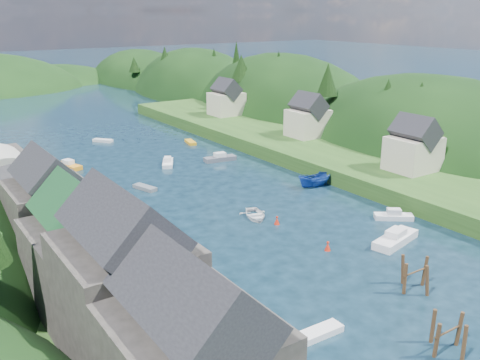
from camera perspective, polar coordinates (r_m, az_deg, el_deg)
ground at (r=89.43m, az=-7.91°, el=1.09°), size 600.00×600.00×0.00m
hillside_right at (r=135.27m, az=4.67°, el=3.62°), size 36.00×245.56×48.00m
far_hills at (r=208.07m, az=-22.96°, el=6.27°), size 103.00×68.00×44.00m
hill_trees at (r=101.24m, az=-11.94°, el=9.25°), size 92.34×150.45×12.55m
quay_left at (r=54.75m, az=-16.58°, el=-9.39°), size 12.00×110.00×2.00m
terrace_left_grass at (r=53.36m, az=-23.87°, el=-10.67°), size 12.00×110.00×2.50m
quayside_buildings at (r=39.86m, az=-13.94°, el=-9.94°), size 8.00×35.84×12.90m
boat_sheds at (r=70.12m, az=-23.27°, el=-0.35°), size 7.00×21.00×7.50m
terrace_right at (r=94.79m, az=8.51°, el=2.77°), size 16.00×120.00×2.40m
right_bank_cottages at (r=101.77m, az=6.72°, el=6.55°), size 9.00×59.24×8.41m
piling_cluster_near at (r=45.68m, az=21.29°, el=-15.38°), size 3.32×3.09×3.55m
piling_cluster_far at (r=53.63m, az=18.14°, el=-9.84°), size 3.36×3.12×3.63m
channel_buoy_near at (r=59.86m, az=9.34°, el=-7.00°), size 0.70×0.70×1.10m
channel_buoy_far at (r=66.15m, az=3.96°, el=-4.35°), size 0.70×0.70×1.10m
moored_boats at (r=63.73m, az=4.93°, el=-5.10°), size 36.74×96.10×2.22m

